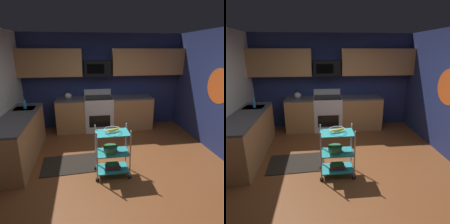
{
  "view_description": "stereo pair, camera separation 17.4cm",
  "coord_description": "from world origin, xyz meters",
  "views": [
    {
      "loc": [
        -0.58,
        -3.06,
        2.17
      ],
      "look_at": [
        -0.06,
        0.38,
        1.05
      ],
      "focal_mm": 31.13,
      "sensor_mm": 36.0,
      "label": 1
    },
    {
      "loc": [
        -0.41,
        -3.08,
        2.17
      ],
      "look_at": [
        -0.06,
        0.38,
        1.05
      ],
      "focal_mm": 31.13,
      "sensor_mm": 36.0,
      "label": 2
    }
  ],
  "objects": [
    {
      "name": "oven_range",
      "position": [
        -0.18,
        2.1,
        0.48
      ],
      "size": [
        0.76,
        0.65,
        1.1
      ],
      "color": "white",
      "rests_on": "ground"
    },
    {
      "name": "wall_flower_decal",
      "position": [
        2.2,
        0.55,
        1.45
      ],
      "size": [
        0.0,
        0.74,
        0.74
      ],
      "primitive_type": "cylinder",
      "rotation": [
        0.0,
        1.57,
        0.0
      ],
      "color": "#E5591E"
    },
    {
      "name": "wall_back",
      "position": [
        0.0,
        2.43,
        1.3
      ],
      "size": [
        4.52,
        0.06,
        2.6
      ],
      "primitive_type": "cube",
      "color": "navy",
      "rests_on": "ground"
    },
    {
      "name": "fruit_bowl",
      "position": [
        -0.12,
        -0.06,
        0.88
      ],
      "size": [
        0.27,
        0.27,
        0.07
      ],
      "color": "silver",
      "rests_on": "rolling_cart"
    },
    {
      "name": "upper_cabinets",
      "position": [
        0.04,
        2.23,
        1.85
      ],
      "size": [
        4.4,
        0.33,
        0.7
      ],
      "color": "#B27F4C"
    },
    {
      "name": "microwave",
      "position": [
        -0.18,
        2.21,
        1.7
      ],
      "size": [
        0.7,
        0.39,
        0.4
      ],
      "color": "black"
    },
    {
      "name": "kettle",
      "position": [
        -0.98,
        2.1,
        1.0
      ],
      "size": [
        0.21,
        0.18,
        0.26
      ],
      "color": "beige",
      "rests_on": "counter_run"
    },
    {
      "name": "mixing_bowl_large",
      "position": [
        -0.16,
        -0.06,
        0.52
      ],
      "size": [
        0.25,
        0.25,
        0.11
      ],
      "color": "#387F4C",
      "rests_on": "rolling_cart"
    },
    {
      "name": "book_stack",
      "position": [
        -0.12,
        -0.06,
        0.17
      ],
      "size": [
        0.26,
        0.19,
        0.1
      ],
      "color": "#1E4C8C",
      "rests_on": "rolling_cart"
    },
    {
      "name": "floor_rug",
      "position": [
        -0.9,
        0.37,
        0.01
      ],
      "size": [
        1.13,
        0.76,
        0.01
      ],
      "primitive_type": "cube",
      "rotation": [
        0.0,
        0.0,
        0.05
      ],
      "color": "black",
      "rests_on": "ground"
    },
    {
      "name": "dish_soap_bottle",
      "position": [
        -1.88,
        1.31,
        1.02
      ],
      "size": [
        0.06,
        0.06,
        0.2
      ],
      "primitive_type": "cylinder",
      "color": "#2D8CBF",
      "rests_on": "counter_run"
    },
    {
      "name": "floor",
      "position": [
        0.0,
        0.0,
        -0.02
      ],
      "size": [
        4.4,
        4.8,
        0.04
      ],
      "primitive_type": "cube",
      "color": "brown",
      "rests_on": "ground"
    },
    {
      "name": "counter_run",
      "position": [
        -0.84,
        1.52,
        0.46
      ],
      "size": [
        3.52,
        2.63,
        0.92
      ],
      "color": "#B27F4C",
      "rests_on": "ground"
    },
    {
      "name": "rolling_cart",
      "position": [
        -0.12,
        -0.06,
        0.45
      ],
      "size": [
        0.63,
        0.37,
        0.91
      ],
      "color": "silver",
      "rests_on": "ground"
    }
  ]
}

